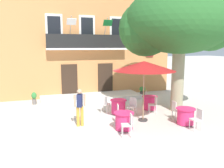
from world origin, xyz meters
name	(u,v)px	position (x,y,z in m)	size (l,w,h in m)	color
ground_plane	(115,115)	(0.00, 0.00, 0.00)	(120.00, 120.00, 0.00)	beige
building_facade	(81,43)	(-0.27, 6.99, 3.75)	(13.00, 5.09, 7.50)	#CC844C
entrance_step_platform	(92,97)	(-0.27, 3.90, 0.12)	(6.66, 2.20, 0.25)	silver
plane_tree	(178,23)	(3.41, -0.26, 4.74)	(6.02, 5.28, 6.63)	gray
cafe_table_near_tree	(118,107)	(0.20, 0.08, 0.39)	(0.86, 0.86, 0.76)	#E52D66
cafe_chair_near_tree_0	(132,105)	(0.78, -0.39, 0.53)	(0.57, 0.57, 0.91)	silver
cafe_chair_near_tree_1	(105,103)	(-0.42, 0.51, 0.53)	(0.56, 0.56, 0.91)	silver
cafe_table_middle	(185,116)	(2.48, -2.46, 0.39)	(0.86, 0.86, 0.76)	#E52D66
cafe_chair_middle_0	(176,109)	(2.49, -1.71, 0.53)	(0.44, 0.44, 0.91)	silver
cafe_chair_middle_1	(197,118)	(2.51, -3.22, 0.53)	(0.42, 0.42, 0.91)	silver
cafe_table_front	(124,121)	(-0.40, -2.16, 0.39)	(0.86, 0.86, 0.76)	#E52D66
cafe_chair_front_0	(120,113)	(-0.29, -1.41, 0.53)	(0.49, 0.49, 0.91)	silver
cafe_chair_front_1	(128,123)	(-0.52, -2.90, 0.53)	(0.49, 0.49, 0.91)	silver
cafe_table_far_side	(150,103)	(2.16, 0.30, 0.39)	(0.86, 0.86, 0.76)	#E52D66
cafe_chair_far_side_0	(148,97)	(2.43, 1.01, 0.53)	(0.54, 0.54, 0.91)	silver
cafe_chair_far_side_1	(154,104)	(2.01, -0.43, 0.53)	(0.50, 0.50, 0.91)	silver
cafe_umbrella	(144,66)	(0.91, -1.35, 2.61)	(2.90, 2.90, 2.85)	#997A56
ground_planter_left	(34,97)	(-3.95, 3.69, 0.43)	(0.33, 0.33, 0.76)	slate
ground_planter_right	(142,91)	(3.41, 3.70, 0.38)	(0.44, 0.44, 0.67)	#47423D
pedestrian_near_entrance	(80,105)	(-2.07, -1.08, 0.95)	(0.53, 0.40, 1.68)	gold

